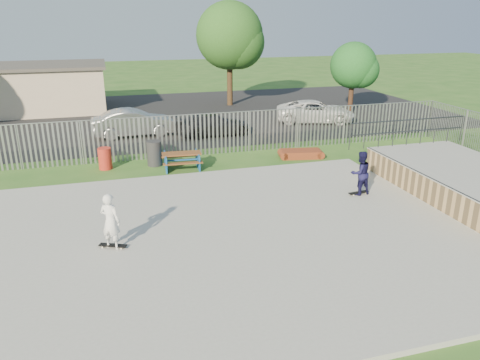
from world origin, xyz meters
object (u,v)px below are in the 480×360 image
object	(u,v)px
funbox	(301,154)
tree_mid	(229,36)
trash_bin_grey	(154,153)
picnic_table	(182,161)
car_silver	(134,123)
skater_navy	(360,173)
trash_bin_red	(105,159)
car_white	(315,111)
car_dark	(213,125)
skater_white	(110,221)
tree_right	(353,65)

from	to	relation	value
funbox	tree_mid	distance (m)	14.90
trash_bin_grey	tree_mid	bearing A→B (deg)	62.23
picnic_table	trash_bin_grey	xyz separation A→B (m)	(-1.09, 0.82, 0.19)
car_silver	skater_navy	bearing A→B (deg)	-151.81
trash_bin_red	car_white	bearing A→B (deg)	25.47
picnic_table	trash_bin_grey	bearing A→B (deg)	146.62
skater_navy	car_dark	bearing A→B (deg)	-80.91
skater_white	car_dark	bearing A→B (deg)	-80.27
car_silver	tree_right	bearing A→B (deg)	-83.10
trash_bin_grey	skater_navy	size ratio (longest dim) A/B	0.68
car_silver	car_dark	bearing A→B (deg)	-107.58
picnic_table	car_white	xyz separation A→B (m)	(9.58, 6.98, 0.33)
tree_right	trash_bin_red	bearing A→B (deg)	-153.16
car_dark	tree_mid	distance (m)	10.36
tree_right	car_dark	bearing A→B (deg)	-160.40
tree_right	trash_bin_grey	bearing A→B (deg)	-149.65
picnic_table	trash_bin_red	size ratio (longest dim) A/B	1.88
funbox	car_white	bearing A→B (deg)	70.68
picnic_table	skater_navy	distance (m)	7.79
funbox	trash_bin_grey	world-z (taller)	trash_bin_grey
skater_navy	skater_white	world-z (taller)	same
car_dark	skater_navy	bearing A→B (deg)	-167.97
tree_right	skater_white	size ratio (longest dim) A/B	2.90
funbox	tree_right	bearing A→B (deg)	60.56
tree_right	skater_navy	distance (m)	16.47
tree_mid	tree_right	bearing A→B (deg)	-34.84
picnic_table	tree_right	size ratio (longest dim) A/B	0.37
funbox	tree_mid	world-z (taller)	tree_mid
car_white	tree_mid	size ratio (longest dim) A/B	0.65
car_white	tree_right	size ratio (longest dim) A/B	1.02
tree_mid	funbox	bearing A→B (deg)	-91.12
car_white	tree_mid	xyz separation A→B (m)	(-3.60, 7.25, 4.29)
picnic_table	tree_mid	size ratio (longest dim) A/B	0.24
picnic_table	car_white	bearing A→B (deg)	39.80
picnic_table	car_dark	size ratio (longest dim) A/B	0.42
trash_bin_red	tree_mid	bearing A→B (deg)	55.43
trash_bin_red	skater_white	world-z (taller)	skater_white
car_dark	funbox	bearing A→B (deg)	-153.93
picnic_table	trash_bin_red	world-z (taller)	trash_bin_red
car_silver	trash_bin_grey	bearing A→B (deg)	-178.60
trash_bin_red	trash_bin_grey	xyz separation A→B (m)	(2.14, -0.06, 0.08)
car_silver	car_dark	size ratio (longest dim) A/B	1.07
picnic_table	trash_bin_red	distance (m)	3.34
car_silver	car_dark	distance (m)	4.36
trash_bin_red	car_dark	distance (m)	7.44
car_dark	car_white	distance (m)	7.09
trash_bin_grey	skater_navy	world-z (taller)	skater_navy
tree_right	funbox	bearing A→B (deg)	-129.65
picnic_table	car_white	world-z (taller)	car_white
car_dark	trash_bin_red	bearing A→B (deg)	124.01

